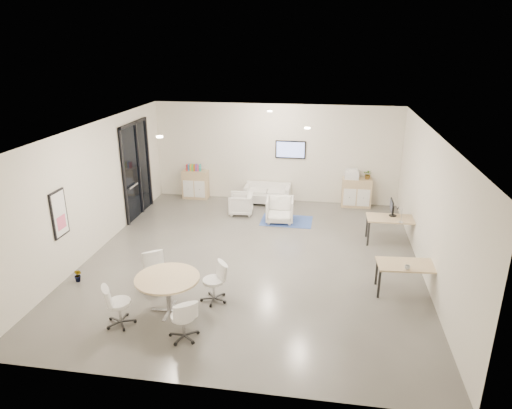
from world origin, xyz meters
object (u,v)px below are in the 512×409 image
object	(u,v)px
armchair_right	(280,209)
round_table	(167,281)
loveseat	(268,194)
desk_rear	(393,220)
sideboard_right	(356,193)
sideboard_left	(196,184)
desk_front	(409,267)
armchair_left	(241,203)

from	to	relation	value
armchair_right	round_table	world-z (taller)	armchair_right
loveseat	desk_rear	xyz separation A→B (m)	(3.67, -2.60, 0.33)
sideboard_right	loveseat	xyz separation A→B (m)	(-2.86, -0.12, -0.17)
sideboard_left	armchair_right	size ratio (longest dim) A/B	1.18
loveseat	round_table	distance (m)	6.79
loveseat	desk_front	size ratio (longest dim) A/B	1.08
sideboard_left	round_table	bearing A→B (deg)	-78.15
round_table	loveseat	bearing A→B (deg)	81.04
armchair_left	desk_front	distance (m)	6.00
sideboard_right	desk_front	xyz separation A→B (m)	(0.83, -5.34, 0.15)
armchair_left	desk_front	size ratio (longest dim) A/B	0.53
loveseat	desk_front	distance (m)	6.40
sideboard_left	loveseat	distance (m)	2.50
sideboard_left	armchair_left	world-z (taller)	sideboard_left
loveseat	armchair_left	world-z (taller)	armchair_left
armchair_right	desk_front	xyz separation A→B (m)	(3.12, -3.63, 0.21)
sideboard_left	sideboard_right	bearing A→B (deg)	-0.06
desk_rear	desk_front	xyz separation A→B (m)	(0.02, -2.61, -0.02)
sideboard_right	round_table	distance (m)	7.87
sideboard_left	armchair_right	xyz separation A→B (m)	(3.06, -1.72, -0.07)
desk_front	round_table	bearing A→B (deg)	-167.02
sideboard_left	armchair_left	xyz separation A→B (m)	(1.80, -1.25, -0.12)
sideboard_right	armchair_right	distance (m)	2.86
armchair_right	loveseat	bearing A→B (deg)	105.75
desk_front	loveseat	bearing A→B (deg)	120.90
armchair_right	round_table	distance (m)	5.37
desk_rear	round_table	size ratio (longest dim) A/B	1.08
sideboard_right	round_table	xyz separation A→B (m)	(-3.92, -6.82, 0.22)
armchair_right	round_table	xyz separation A→B (m)	(-1.63, -5.11, 0.28)
sideboard_right	desk_rear	world-z (taller)	sideboard_right
sideboard_left	armchair_left	bearing A→B (deg)	-34.85
sideboard_left	armchair_right	world-z (taller)	sideboard_left
armchair_left	desk_rear	distance (m)	4.61
armchair_left	sideboard_left	bearing A→B (deg)	-130.00
armchair_right	desk_rear	world-z (taller)	armchair_right
sideboard_right	round_table	size ratio (longest dim) A/B	0.74
sideboard_right	desk_rear	size ratio (longest dim) A/B	0.69
armchair_left	desk_rear	size ratio (longest dim) A/B	0.53
round_table	armchair_right	bearing A→B (deg)	72.30
loveseat	desk_rear	size ratio (longest dim) A/B	1.08
sideboard_left	desk_rear	size ratio (longest dim) A/B	0.70
loveseat	armchair_right	bearing A→B (deg)	-70.09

